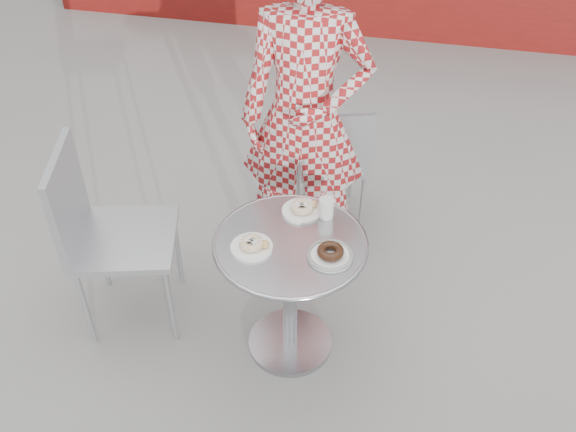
% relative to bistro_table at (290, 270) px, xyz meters
% --- Properties ---
extents(ground, '(60.00, 60.00, 0.00)m').
position_rel_bistro_table_xyz_m(ground, '(-0.03, -0.03, -0.50)').
color(ground, gray).
rests_on(ground, ground).
extents(bistro_table, '(0.66, 0.66, 0.67)m').
position_rel_bistro_table_xyz_m(bistro_table, '(0.00, 0.00, 0.00)').
color(bistro_table, '#B0B0B5').
rests_on(bistro_table, ground).
extents(chair_far, '(0.48, 0.48, 0.79)m').
position_rel_bistro_table_xyz_m(chair_far, '(0.02, 0.99, -0.26)').
color(chair_far, '#B2B5BB').
rests_on(chair_far, ground).
extents(chair_left, '(0.56, 0.56, 0.95)m').
position_rel_bistro_table_xyz_m(chair_left, '(-0.80, 0.04, -0.21)').
color(chair_left, '#B2B5BB').
rests_on(chair_left, ground).
extents(seated_person, '(0.66, 0.45, 1.73)m').
position_rel_bistro_table_xyz_m(seated_person, '(-0.07, 0.66, 0.36)').
color(seated_person, maroon).
rests_on(seated_person, ground).
extents(plate_far, '(0.17, 0.17, 0.05)m').
position_rel_bistro_table_xyz_m(plate_far, '(0.01, 0.20, 0.18)').
color(plate_far, white).
rests_on(plate_far, bistro_table).
extents(plate_near, '(0.17, 0.17, 0.05)m').
position_rel_bistro_table_xyz_m(plate_near, '(-0.15, -0.07, 0.18)').
color(plate_near, white).
rests_on(plate_near, bistro_table).
extents(plate_checker, '(0.19, 0.19, 0.05)m').
position_rel_bistro_table_xyz_m(plate_checker, '(0.18, -0.05, 0.18)').
color(plate_checker, white).
rests_on(plate_checker, bistro_table).
extents(milk_cup, '(0.07, 0.07, 0.11)m').
position_rel_bistro_table_xyz_m(milk_cup, '(0.12, 0.20, 0.21)').
color(milk_cup, white).
rests_on(milk_cup, bistro_table).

